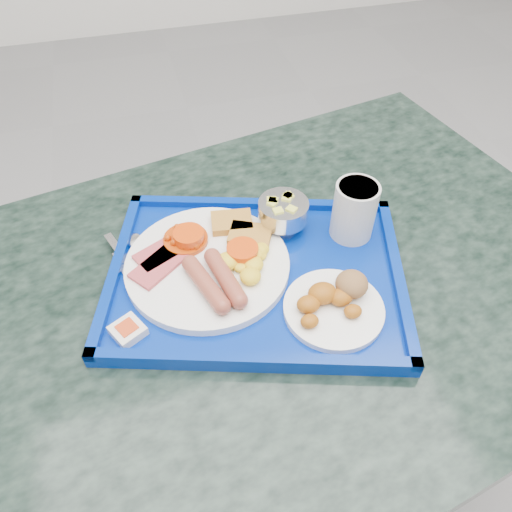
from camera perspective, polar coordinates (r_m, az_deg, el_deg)
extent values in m
cylinder|color=slate|center=(1.43, 0.16, -22.31)|extent=(0.55, 0.55, 0.03)
cylinder|color=slate|center=(1.11, 0.19, -15.93)|extent=(0.11, 0.11, 0.67)
cube|color=black|center=(0.81, 0.25, -4.47)|extent=(1.31, 1.01, 0.04)
cube|color=#032690|center=(0.80, 0.00, -2.33)|extent=(0.54, 0.46, 0.02)
cube|color=#032690|center=(0.91, 0.35, 6.01)|extent=(0.45, 0.15, 0.01)
cube|color=#032690|center=(0.69, -0.47, -11.71)|extent=(0.45, 0.15, 0.01)
cube|color=#032690|center=(0.82, 15.86, -2.02)|extent=(0.12, 0.33, 0.01)
cube|color=#032690|center=(0.83, -15.66, -1.21)|extent=(0.12, 0.33, 0.01)
cylinder|color=white|center=(0.80, -5.57, -1.04)|extent=(0.26, 0.26, 0.01)
cube|color=#B3474E|center=(0.82, -10.56, 0.47)|extent=(0.10, 0.08, 0.01)
cube|color=#B3474E|center=(0.80, -11.09, -1.11)|extent=(0.10, 0.09, 0.01)
cylinder|color=#C24108|center=(0.83, -8.03, 1.87)|extent=(0.07, 0.07, 0.01)
sphere|color=#C24108|center=(0.84, -8.46, 3.09)|extent=(0.01, 0.01, 0.01)
sphere|color=#C24108|center=(0.83, -8.29, 2.44)|extent=(0.01, 0.01, 0.01)
sphere|color=#C24108|center=(0.84, -9.02, 3.27)|extent=(0.01, 0.01, 0.01)
sphere|color=#C24108|center=(0.83, -8.84, 2.27)|extent=(0.01, 0.01, 0.01)
sphere|color=#C24108|center=(0.81, -8.17, 1.09)|extent=(0.01, 0.01, 0.01)
sphere|color=#C24108|center=(0.81, -7.84, 1.13)|extent=(0.01, 0.01, 0.01)
sphere|color=#C24108|center=(0.81, -6.87, 1.15)|extent=(0.01, 0.01, 0.01)
sphere|color=#C24108|center=(0.83, -8.19, 2.83)|extent=(0.01, 0.01, 0.01)
sphere|color=#C24108|center=(0.84, -6.84, 3.37)|extent=(0.01, 0.01, 0.01)
sphere|color=#C24108|center=(0.83, -10.07, 2.06)|extent=(0.01, 0.01, 0.01)
sphere|color=#C24108|center=(0.82, -8.62, 1.72)|extent=(0.01, 0.01, 0.01)
sphere|color=#C24108|center=(0.82, -9.38, 1.54)|extent=(0.01, 0.01, 0.01)
cube|color=#C88732|center=(0.85, -2.80, 3.89)|extent=(0.07, 0.06, 0.01)
cube|color=#C88732|center=(0.82, -0.68, 2.38)|extent=(0.08, 0.07, 0.01)
cylinder|color=brown|center=(0.75, -5.78, -3.21)|extent=(0.06, 0.10, 0.03)
cylinder|color=brown|center=(0.75, -3.54, -2.46)|extent=(0.05, 0.10, 0.03)
ellipsoid|color=yellow|center=(0.78, -3.29, -0.58)|extent=(0.04, 0.04, 0.02)
ellipsoid|color=yellow|center=(0.79, -1.54, 0.00)|extent=(0.03, 0.03, 0.02)
ellipsoid|color=yellow|center=(0.80, -1.30, 1.14)|extent=(0.02, 0.02, 0.02)
ellipsoid|color=yellow|center=(0.80, 0.36, 0.65)|extent=(0.03, 0.03, 0.02)
ellipsoid|color=yellow|center=(0.80, 0.65, 0.82)|extent=(0.03, 0.03, 0.02)
ellipsoid|color=yellow|center=(0.76, -0.65, -2.32)|extent=(0.03, 0.03, 0.02)
ellipsoid|color=yellow|center=(0.77, -0.27, -0.97)|extent=(0.03, 0.03, 0.02)
ellipsoid|color=yellow|center=(0.79, 0.02, 0.29)|extent=(0.03, 0.03, 0.02)
ellipsoid|color=yellow|center=(0.78, -1.79, -1.22)|extent=(0.02, 0.02, 0.01)
ellipsoid|color=yellow|center=(0.79, 0.45, 0.15)|extent=(0.02, 0.02, 0.01)
ellipsoid|color=yellow|center=(0.78, -1.74, -0.15)|extent=(0.03, 0.03, 0.02)
cylinder|color=#C22F05|center=(0.82, -7.70, 2.31)|extent=(0.05, 0.05, 0.01)
cylinder|color=#C22F05|center=(0.79, -1.55, 0.61)|extent=(0.05, 0.05, 0.01)
cylinder|color=white|center=(0.75, 8.85, -6.00)|extent=(0.15, 0.15, 0.01)
ellipsoid|color=#A15713|center=(0.74, 11.01, -6.23)|extent=(0.03, 0.02, 0.02)
ellipsoid|color=#A15713|center=(0.75, 9.71, -4.64)|extent=(0.04, 0.03, 0.02)
ellipsoid|color=#A15713|center=(0.74, 7.59, -4.25)|extent=(0.04, 0.04, 0.03)
ellipsoid|color=#A15713|center=(0.73, 6.02, -5.50)|extent=(0.04, 0.03, 0.02)
ellipsoid|color=#A15713|center=(0.72, 6.14, -7.42)|extent=(0.03, 0.02, 0.02)
ellipsoid|color=olive|center=(0.75, 10.88, -3.17)|extent=(0.05, 0.05, 0.04)
cylinder|color=silver|center=(0.87, 3.03, 3.38)|extent=(0.05, 0.05, 0.01)
cylinder|color=silver|center=(0.86, 3.06, 3.93)|extent=(0.02, 0.02, 0.02)
cylinder|color=silver|center=(0.84, 3.13, 5.21)|extent=(0.08, 0.08, 0.03)
cube|color=#F8FF61|center=(0.84, 1.78, 6.23)|extent=(0.02, 0.02, 0.01)
cube|color=#F8FF61|center=(0.84, 3.54, 6.41)|extent=(0.02, 0.02, 0.01)
cube|color=#F8FF61|center=(0.85, 3.61, 6.71)|extent=(0.02, 0.02, 0.01)
cube|color=#F8FF61|center=(0.82, 2.53, 4.98)|extent=(0.02, 0.02, 0.01)
cube|color=#F8FF61|center=(0.83, 1.88, 5.89)|extent=(0.02, 0.02, 0.01)
cube|color=#F8FF61|center=(0.85, 3.73, 6.71)|extent=(0.02, 0.02, 0.01)
cube|color=#F8FF61|center=(0.82, 4.07, 5.16)|extent=(0.02, 0.02, 0.01)
cube|color=#F8FF61|center=(0.84, 1.99, 6.15)|extent=(0.02, 0.02, 0.01)
cylinder|color=silver|center=(0.84, 11.15, 5.11)|extent=(0.07, 0.07, 0.10)
cylinder|color=#DA640C|center=(0.81, 11.60, 7.46)|extent=(0.06, 0.06, 0.01)
cube|color=silver|center=(0.81, -14.50, -2.28)|extent=(0.04, 0.12, 0.00)
ellipsoid|color=silver|center=(0.86, -13.66, 1.70)|extent=(0.03, 0.04, 0.01)
cube|color=silver|center=(0.82, -14.07, -1.31)|extent=(0.08, 0.18, 0.00)
cube|color=white|center=(0.74, -14.44, -8.27)|extent=(0.06, 0.06, 0.01)
cube|color=red|center=(0.73, -14.56, -7.89)|extent=(0.03, 0.03, 0.00)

